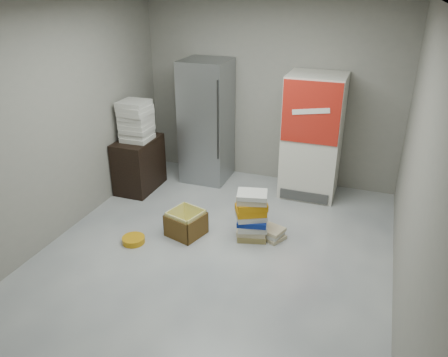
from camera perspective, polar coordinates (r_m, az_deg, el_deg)
name	(u,v)px	position (r m, az deg, el deg)	size (l,w,h in m)	color
ground	(211,259)	(5.19, -1.66, -10.47)	(5.00, 5.00, 0.00)	beige
room_shell	(209,109)	(4.40, -1.95, 9.01)	(4.04, 5.04, 2.82)	gray
steel_fridge	(207,122)	(6.86, -2.27, 7.43)	(0.70, 0.72, 1.90)	#969A9E
coke_cooler	(312,136)	(6.46, 11.48, 5.41)	(0.80, 0.73, 1.80)	silver
wood_shelf	(139,164)	(6.79, -11.03, 1.85)	(0.50, 0.80, 0.80)	black
supply_box_stack	(136,121)	(6.55, -11.43, 7.41)	(0.44, 0.44, 0.58)	beige
phonebook_stack_main	(252,216)	(5.40, 3.63, -4.87)	(0.46, 0.42, 0.65)	olive
phonebook_stack_side	(270,232)	(5.57, 6.07, -7.02)	(0.41, 0.37, 0.14)	#BFAE88
cardboard_box	(186,225)	(5.60, -4.97, -6.03)	(0.51, 0.51, 0.33)	yellow
bucket_lid	(134,240)	(5.57, -11.73, -7.86)	(0.28, 0.28, 0.07)	#C8890E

